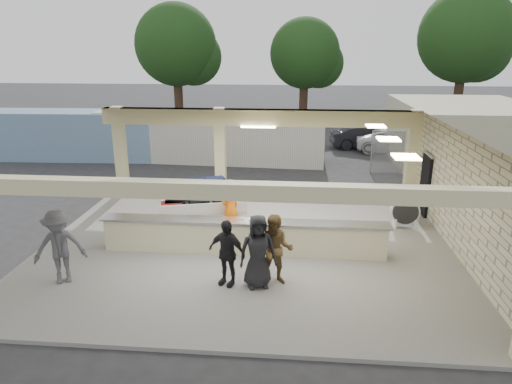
# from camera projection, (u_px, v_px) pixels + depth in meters

# --- Properties ---
(ground) EXTENTS (120.00, 120.00, 0.00)m
(ground) POSITION_uv_depth(u_px,v_px,m) (246.00, 248.00, 13.65)
(ground) COLOR #252628
(ground) RESTS_ON ground
(pavilion) EXTENTS (12.01, 10.00, 3.55)m
(pavilion) POSITION_uv_depth(u_px,v_px,m) (255.00, 198.00, 13.85)
(pavilion) COLOR slate
(pavilion) RESTS_ON ground
(baggage_counter) EXTENTS (8.20, 0.58, 0.98)m
(baggage_counter) POSITION_uv_depth(u_px,v_px,m) (244.00, 237.00, 13.00)
(baggage_counter) COLOR beige
(baggage_counter) RESTS_ON pavilion
(luggage_cart) EXTENTS (3.05, 2.31, 1.59)m
(luggage_cart) POSITION_uv_depth(u_px,v_px,m) (200.00, 201.00, 14.86)
(luggage_cart) COLOR silver
(luggage_cart) RESTS_ON pavilion
(drum_fan) EXTENTS (0.95, 0.51, 1.02)m
(drum_fan) POSITION_uv_depth(u_px,v_px,m) (405.00, 211.00, 14.83)
(drum_fan) COLOR silver
(drum_fan) RESTS_ON pavilion
(baggage_handler) EXTENTS (0.70, 0.76, 1.85)m
(baggage_handler) POSITION_uv_depth(u_px,v_px,m) (230.00, 208.00, 13.95)
(baggage_handler) COLOR orange
(baggage_handler) RESTS_ON pavilion
(passenger_a) EXTENTS (0.89, 0.43, 1.80)m
(passenger_a) POSITION_uv_depth(u_px,v_px,m) (276.00, 250.00, 11.19)
(passenger_a) COLOR brown
(passenger_a) RESTS_ON pavilion
(passenger_b) EXTENTS (1.06, 0.72, 1.71)m
(passenger_b) POSITION_uv_depth(u_px,v_px,m) (227.00, 252.00, 11.15)
(passenger_b) COLOR black
(passenger_b) RESTS_ON pavilion
(passenger_c) EXTENTS (1.31, 0.89, 1.91)m
(passenger_c) POSITION_uv_depth(u_px,v_px,m) (59.00, 247.00, 11.21)
(passenger_c) COLOR #48484D
(passenger_c) RESTS_ON pavilion
(passenger_d) EXTENTS (0.97, 0.58, 1.86)m
(passenger_d) POSITION_uv_depth(u_px,v_px,m) (258.00, 251.00, 11.04)
(passenger_d) COLOR black
(passenger_d) RESTS_ON pavilion
(car_white_a) EXTENTS (4.83, 2.79, 1.30)m
(car_white_a) POSITION_uv_depth(u_px,v_px,m) (399.00, 141.00, 25.61)
(car_white_a) COLOR silver
(car_white_a) RESTS_ON ground
(car_white_b) EXTENTS (4.38, 1.73, 1.37)m
(car_white_b) POSITION_uv_depth(u_px,v_px,m) (494.00, 143.00, 25.10)
(car_white_b) COLOR silver
(car_white_b) RESTS_ON ground
(car_dark) EXTENTS (4.18, 1.77, 1.36)m
(car_dark) POSITION_uv_depth(u_px,v_px,m) (366.00, 137.00, 26.72)
(car_dark) COLOR black
(car_dark) RESTS_ON ground
(container_white) EXTENTS (11.90, 3.02, 2.55)m
(container_white) POSITION_uv_depth(u_px,v_px,m) (210.00, 136.00, 23.70)
(container_white) COLOR silver
(container_white) RESTS_ON ground
(container_blue) EXTENTS (9.73, 2.69, 2.51)m
(container_blue) POSITION_uv_depth(u_px,v_px,m) (81.00, 135.00, 24.26)
(container_blue) COLOR #6F8CB2
(container_blue) RESTS_ON ground
(fence) EXTENTS (12.06, 0.06, 2.03)m
(fence) POSITION_uv_depth(u_px,v_px,m) (504.00, 153.00, 20.97)
(fence) COLOR gray
(fence) RESTS_ON ground
(tree_left) EXTENTS (6.60, 6.30, 9.00)m
(tree_left) POSITION_uv_depth(u_px,v_px,m) (181.00, 48.00, 35.49)
(tree_left) COLOR #382619
(tree_left) RESTS_ON ground
(tree_mid) EXTENTS (6.00, 5.60, 8.00)m
(tree_mid) POSITION_uv_depth(u_px,v_px,m) (309.00, 56.00, 36.76)
(tree_mid) COLOR #382619
(tree_mid) RESTS_ON ground
(tree_right) EXTENTS (7.20, 7.00, 10.00)m
(tree_right) POSITION_uv_depth(u_px,v_px,m) (469.00, 40.00, 34.44)
(tree_right) COLOR #382619
(tree_right) RESTS_ON ground
(adjacent_building) EXTENTS (6.00, 8.00, 3.20)m
(adjacent_building) POSITION_uv_depth(u_px,v_px,m) (464.00, 137.00, 21.87)
(adjacent_building) COLOR #BDBB96
(adjacent_building) RESTS_ON ground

